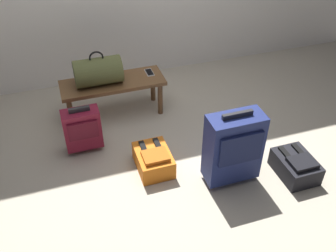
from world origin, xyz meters
name	(u,v)px	position (x,y,z in m)	size (l,w,h in m)	color
ground_plane	(173,158)	(0.00, 0.00, 0.00)	(6.60, 6.60, 0.00)	#B2A893
bench	(113,87)	(-0.35, 0.82, 0.33)	(1.00, 0.36, 0.38)	brown
duffel_bag_olive	(98,71)	(-0.47, 0.82, 0.52)	(0.44, 0.26, 0.34)	#51562D
cell_phone	(149,72)	(0.04, 0.86, 0.39)	(0.07, 0.14, 0.01)	silver
suitcase_upright_navy	(233,147)	(0.36, -0.39, 0.35)	(0.43, 0.23, 0.67)	navy
suitcase_small_burgundy	(82,129)	(-0.72, 0.36, 0.24)	(0.32, 0.19, 0.46)	maroon
backpack_dark	(296,166)	(0.90, -0.51, 0.09)	(0.28, 0.38, 0.21)	black
backpack_orange	(154,160)	(-0.20, -0.07, 0.09)	(0.28, 0.38, 0.21)	orange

